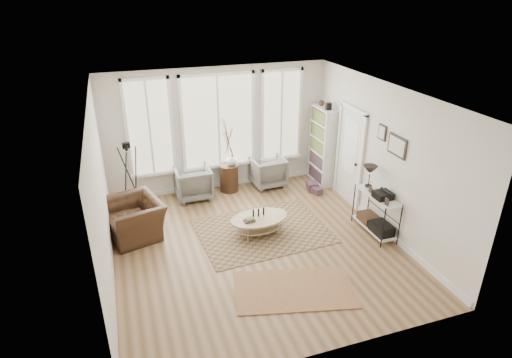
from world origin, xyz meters
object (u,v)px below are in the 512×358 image
object	(u,v)px
low_shelf	(376,210)
armchair_right	(267,171)
coffee_table	(259,221)
bookcase	(322,145)
side_table	(228,156)
accent_chair	(134,218)
armchair_left	(193,183)

from	to	relation	value
low_shelf	armchair_right	size ratio (longest dim) A/B	1.63
coffee_table	bookcase	bearing A→B (deg)	39.38
side_table	accent_chair	world-z (taller)	side_table
bookcase	armchair_right	xyz separation A→B (m)	(-1.32, 0.22, -0.59)
bookcase	armchair_right	distance (m)	1.47
coffee_table	armchair_left	world-z (taller)	armchair_left
coffee_table	side_table	distance (m)	2.16
side_table	accent_chair	distance (m)	2.69
coffee_table	armchair_right	distance (m)	2.27
side_table	armchair_left	bearing A→B (deg)	-174.70
coffee_table	side_table	size ratio (longest dim) A/B	0.67
armchair_left	low_shelf	bearing A→B (deg)	138.93
bookcase	coffee_table	xyz separation A→B (m)	(-2.25, -1.85, -0.67)
bookcase	armchair_right	size ratio (longest dim) A/B	2.58
bookcase	armchair_left	size ratio (longest dim) A/B	2.54
bookcase	side_table	bearing A→B (deg)	174.39
armchair_left	armchair_right	distance (m)	1.85
side_table	armchair_right	bearing A→B (deg)	-0.00
coffee_table	armchair_left	xyz separation A→B (m)	(-0.92, 1.99, 0.08)
low_shelf	armchair_right	distance (m)	3.03
armchair_right	bookcase	bearing A→B (deg)	166.25
armchair_right	side_table	world-z (taller)	side_table
bookcase	side_table	distance (m)	2.30
armchair_left	side_table	xyz separation A→B (m)	(0.88, 0.08, 0.52)
low_shelf	accent_chair	bearing A→B (deg)	162.66
low_shelf	armchair_left	xyz separation A→B (m)	(-3.11, 2.66, -0.14)
armchair_right	accent_chair	size ratio (longest dim) A/B	0.70
side_table	accent_chair	xyz separation A→B (m)	(-2.28, -1.34, -0.52)
armchair_right	accent_chair	bearing A→B (deg)	18.23
coffee_table	accent_chair	distance (m)	2.44
bookcase	armchair_left	world-z (taller)	bookcase
armchair_left	side_table	world-z (taller)	side_table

